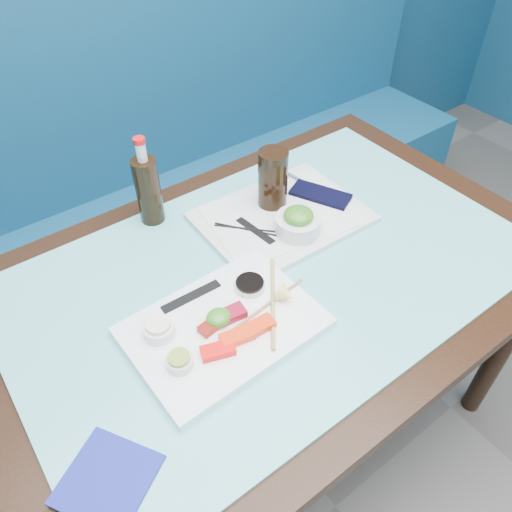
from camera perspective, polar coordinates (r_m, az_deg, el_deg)
booth_bench at (r=2.00m, az=-13.31°, el=4.59°), size 3.00×0.56×1.17m
dining_table at (r=1.26m, az=1.87°, el=-4.39°), size 1.40×0.90×0.75m
glass_top at (r=1.20m, az=1.97°, el=-1.61°), size 1.22×0.76×0.01m
sashimi_plate at (r=1.07m, az=-3.71°, el=-8.07°), size 0.40×0.29×0.02m
salmon_left at (r=1.01m, az=-4.38°, el=-10.74°), size 0.08×0.05×0.02m
salmon_mid at (r=1.03m, az=-2.18°, el=-9.21°), size 0.08×0.05×0.02m
salmon_right at (r=1.04m, az=0.26°, el=-8.08°), size 0.07×0.04×0.02m
tuna_left at (r=1.05m, az=-5.28°, el=-8.06°), size 0.05×0.04×0.02m
tuna_right at (r=1.06m, az=-2.78°, el=-6.63°), size 0.06×0.04×0.02m
seaweed_garnish at (r=1.05m, az=-4.31°, el=-7.02°), size 0.05×0.05×0.03m
ramekin_wasabi at (r=1.00m, az=-8.71°, el=-11.90°), size 0.06×0.06×0.02m
wasabi_fill at (r=0.98m, az=-8.80°, el=-11.40°), size 0.06×0.06×0.01m
ramekin_ginger at (r=1.05m, az=-10.98°, el=-8.34°), size 0.07×0.07×0.03m
ginger_fill at (r=1.03m, az=-11.12°, el=-7.70°), size 0.06×0.06×0.01m
soy_dish at (r=1.12m, az=-0.71°, el=-3.40°), size 0.07×0.07×0.01m
soy_fill at (r=1.11m, az=-0.72°, el=-3.06°), size 0.08×0.08×0.01m
lemon_wedge at (r=1.08m, az=3.50°, el=-4.47°), size 0.05×0.05×0.04m
chopstick_sleeve at (r=1.11m, az=-7.41°, el=-4.58°), size 0.14×0.03×0.00m
wooden_chopstick_a at (r=1.09m, az=1.53°, el=-5.42°), size 0.20×0.03×0.01m
wooden_chopstick_b at (r=1.09m, az=1.95°, el=-5.15°), size 0.16×0.21×0.01m
serving_tray at (r=1.32m, az=2.97°, el=4.42°), size 0.43×0.33×0.02m
paper_placemat at (r=1.32m, az=2.98°, el=4.72°), size 0.41×0.32×0.00m
seaweed_bowl at (r=1.26m, az=4.81°, el=3.58°), size 0.15×0.15×0.05m
seaweed_salad at (r=1.24m, az=4.89°, el=4.64°), size 0.10×0.10×0.04m
cola_glass at (r=1.31m, az=1.93°, el=8.80°), size 0.10×0.10×0.16m
navy_pouch at (r=1.39m, az=7.36°, el=6.96°), size 0.13×0.18×0.01m
fork at (r=1.45m, az=4.38°, el=8.91°), size 0.03×0.10×0.01m
black_chopstick_a at (r=1.26m, az=-0.23°, el=2.87°), size 0.13×0.17×0.01m
black_chopstick_b at (r=1.27m, az=0.06°, el=3.01°), size 0.16×0.16×0.01m
tray_sleeve at (r=1.27m, az=-0.09°, el=2.90°), size 0.04×0.13×0.00m
cola_bottle_body at (r=1.30m, az=-12.20°, el=7.27°), size 0.07×0.07×0.18m
cola_bottle_neck at (r=1.24m, az=-12.99°, el=11.53°), size 0.03×0.03×0.05m
cola_bottle_cap at (r=1.22m, az=-13.22°, el=12.73°), size 0.03×0.03×0.01m
blue_napkin at (r=0.94m, az=-16.60°, el=-23.27°), size 0.20×0.20×0.01m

